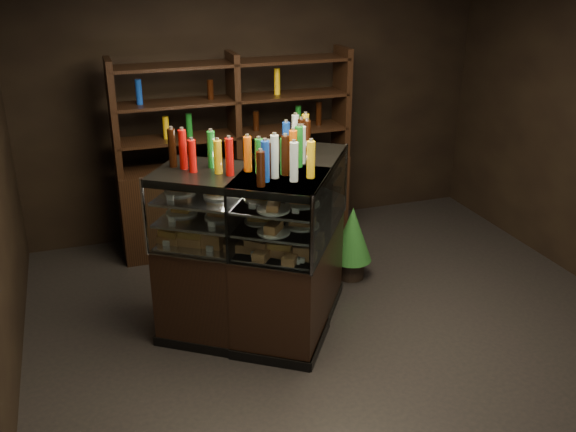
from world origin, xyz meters
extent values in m
plane|color=black|center=(0.00, 0.00, 0.00)|extent=(5.00, 5.00, 0.00)
cube|color=black|center=(0.00, 2.50, 1.50)|extent=(5.00, 0.02, 3.00)
cube|color=black|center=(-0.37, 0.38, 0.41)|extent=(1.22, 1.39, 0.82)
cube|color=black|center=(-0.37, 0.38, 0.04)|extent=(1.26, 1.43, 0.08)
cube|color=black|center=(-0.37, 0.38, 1.37)|extent=(1.22, 1.39, 0.06)
cube|color=silver|center=(-0.37, 0.38, 0.83)|extent=(1.15, 1.32, 0.02)
cube|color=silver|center=(-0.37, 0.38, 1.02)|extent=(1.15, 1.32, 0.02)
cube|color=silver|center=(-0.37, 0.38, 1.20)|extent=(1.15, 1.32, 0.02)
cube|color=white|center=(-0.10, 0.20, 1.11)|extent=(0.71, 1.04, 0.58)
cylinder|color=silver|center=(0.24, 0.73, 1.11)|extent=(0.03, 0.03, 0.60)
cylinder|color=silver|center=(-0.46, -0.31, 1.11)|extent=(0.03, 0.03, 0.60)
cube|color=black|center=(-0.80, 0.30, 0.41)|extent=(1.39, 1.23, 0.82)
cube|color=black|center=(-0.80, 0.30, 0.04)|extent=(1.43, 1.26, 0.08)
cube|color=black|center=(-0.80, 0.30, 1.37)|extent=(1.39, 1.23, 0.06)
cube|color=silver|center=(-0.80, 0.30, 0.83)|extent=(1.32, 1.16, 0.02)
cube|color=silver|center=(-0.80, 0.30, 1.02)|extent=(1.32, 1.16, 0.02)
cube|color=silver|center=(-0.80, 0.30, 1.20)|extent=(1.32, 1.16, 0.02)
cube|color=white|center=(-0.98, 0.03, 1.11)|extent=(1.04, 0.72, 0.58)
cylinder|color=silver|center=(-0.46, -0.31, 1.11)|extent=(0.03, 0.03, 0.60)
cylinder|color=silver|center=(-1.49, 0.39, 1.11)|extent=(0.03, 0.03, 0.60)
cube|color=gold|center=(-0.64, -0.07, 0.87)|extent=(0.18, 0.20, 0.06)
cube|color=gold|center=(-0.54, 0.07, 0.87)|extent=(0.18, 0.20, 0.06)
cube|color=gold|center=(-0.44, 0.22, 0.87)|extent=(0.18, 0.20, 0.06)
cube|color=gold|center=(-0.34, 0.36, 0.87)|extent=(0.18, 0.20, 0.06)
cube|color=gold|center=(-0.24, 0.51, 0.87)|extent=(0.18, 0.20, 0.06)
cube|color=gold|center=(-0.15, 0.65, 0.87)|extent=(0.18, 0.20, 0.06)
cube|color=gold|center=(-0.05, 0.80, 0.87)|extent=(0.18, 0.20, 0.06)
cylinder|color=white|center=(-0.64, -0.01, 1.04)|extent=(0.24, 0.24, 0.02)
cube|color=gold|center=(-0.64, -0.01, 1.08)|extent=(0.16, 0.19, 0.05)
cylinder|color=white|center=(-0.46, 0.25, 1.04)|extent=(0.24, 0.24, 0.02)
cube|color=gold|center=(-0.46, 0.25, 1.08)|extent=(0.16, 0.19, 0.05)
cylinder|color=white|center=(-0.28, 0.51, 1.04)|extent=(0.24, 0.24, 0.02)
cube|color=gold|center=(-0.28, 0.51, 1.08)|extent=(0.16, 0.19, 0.05)
cylinder|color=white|center=(-0.10, 0.78, 1.04)|extent=(0.24, 0.24, 0.02)
cube|color=gold|center=(-0.10, 0.78, 1.08)|extent=(0.16, 0.19, 0.05)
cylinder|color=white|center=(-0.64, -0.01, 1.21)|extent=(0.24, 0.24, 0.02)
cube|color=gold|center=(-0.64, -0.01, 1.25)|extent=(0.16, 0.19, 0.05)
cylinder|color=white|center=(-0.46, 0.25, 1.21)|extent=(0.24, 0.24, 0.02)
cube|color=gold|center=(-0.46, 0.25, 1.25)|extent=(0.16, 0.19, 0.05)
cylinder|color=white|center=(-0.28, 0.51, 1.21)|extent=(0.24, 0.24, 0.02)
cube|color=gold|center=(-0.28, 0.51, 1.25)|extent=(0.16, 0.19, 0.05)
cylinder|color=white|center=(-0.10, 0.78, 1.21)|extent=(0.24, 0.24, 0.02)
cube|color=gold|center=(-0.10, 0.78, 1.25)|extent=(0.16, 0.19, 0.05)
cube|color=gold|center=(-1.25, 0.57, 0.87)|extent=(0.20, 0.18, 0.06)
cube|color=gold|center=(-1.11, 0.47, 0.87)|extent=(0.20, 0.18, 0.06)
cube|color=gold|center=(-0.96, 0.37, 0.87)|extent=(0.20, 0.18, 0.06)
cube|color=gold|center=(-0.82, 0.27, 0.87)|extent=(0.20, 0.18, 0.06)
cube|color=gold|center=(-0.67, 0.17, 0.87)|extent=(0.20, 0.18, 0.06)
cube|color=gold|center=(-0.53, 0.07, 0.87)|extent=(0.20, 0.18, 0.06)
cube|color=gold|center=(-0.38, -0.02, 0.87)|extent=(0.20, 0.18, 0.06)
cylinder|color=white|center=(-1.19, 0.57, 1.04)|extent=(0.24, 0.24, 0.02)
cube|color=gold|center=(-1.19, 0.57, 1.08)|extent=(0.19, 0.17, 0.05)
cylinder|color=white|center=(-0.93, 0.39, 1.04)|extent=(0.24, 0.24, 0.02)
cube|color=gold|center=(-0.93, 0.39, 1.08)|extent=(0.19, 0.17, 0.05)
cylinder|color=white|center=(-0.67, 0.21, 1.04)|extent=(0.24, 0.24, 0.02)
cube|color=gold|center=(-0.67, 0.21, 1.08)|extent=(0.19, 0.17, 0.05)
cylinder|color=white|center=(-0.41, 0.03, 1.04)|extent=(0.24, 0.24, 0.02)
cube|color=gold|center=(-0.41, 0.03, 1.08)|extent=(0.19, 0.17, 0.05)
cylinder|color=white|center=(-1.19, 0.57, 1.21)|extent=(0.24, 0.24, 0.02)
cube|color=gold|center=(-1.19, 0.57, 1.25)|extent=(0.19, 0.17, 0.05)
cylinder|color=white|center=(-0.93, 0.39, 1.21)|extent=(0.24, 0.24, 0.02)
cube|color=gold|center=(-0.93, 0.39, 1.25)|extent=(0.19, 0.17, 0.05)
cylinder|color=white|center=(-0.67, 0.21, 1.21)|extent=(0.24, 0.24, 0.02)
cube|color=gold|center=(-0.67, 0.21, 1.25)|extent=(0.19, 0.17, 0.05)
cylinder|color=white|center=(-0.41, 0.03, 1.21)|extent=(0.24, 0.24, 0.02)
cube|color=gold|center=(-0.41, 0.03, 1.25)|extent=(0.19, 0.17, 0.05)
cylinder|color=#147223|center=(-0.66, -0.06, 1.54)|extent=(0.06, 0.06, 0.28)
cylinder|color=silver|center=(-0.66, -0.06, 1.69)|extent=(0.03, 0.03, 0.02)
cylinder|color=#0F38B2|center=(-0.61, 0.02, 1.54)|extent=(0.06, 0.06, 0.28)
cylinder|color=silver|center=(-0.61, 0.02, 1.69)|extent=(0.03, 0.03, 0.02)
cylinder|color=#D8590A|center=(-0.56, 0.10, 1.54)|extent=(0.06, 0.06, 0.28)
cylinder|color=silver|center=(-0.56, 0.10, 1.69)|extent=(0.03, 0.03, 0.02)
cylinder|color=#B20C0A|center=(-0.50, 0.18, 1.54)|extent=(0.06, 0.06, 0.28)
cylinder|color=silver|center=(-0.50, 0.18, 1.69)|extent=(0.03, 0.03, 0.02)
cylinder|color=black|center=(-0.45, 0.26, 1.54)|extent=(0.06, 0.06, 0.28)
cylinder|color=silver|center=(-0.45, 0.26, 1.69)|extent=(0.03, 0.03, 0.02)
cylinder|color=yellow|center=(-0.40, 0.34, 1.54)|extent=(0.06, 0.06, 0.28)
cylinder|color=silver|center=(-0.40, 0.34, 1.69)|extent=(0.03, 0.03, 0.02)
cylinder|color=silver|center=(-0.34, 0.42, 1.54)|extent=(0.06, 0.06, 0.28)
cylinder|color=silver|center=(-0.34, 0.42, 1.69)|extent=(0.03, 0.03, 0.02)
cylinder|color=#147223|center=(-0.29, 0.50, 1.54)|extent=(0.06, 0.06, 0.28)
cylinder|color=silver|center=(-0.29, 0.50, 1.69)|extent=(0.03, 0.03, 0.02)
cylinder|color=#0F38B2|center=(-0.23, 0.58, 1.54)|extent=(0.06, 0.06, 0.28)
cylinder|color=silver|center=(-0.23, 0.58, 1.69)|extent=(0.03, 0.03, 0.02)
cylinder|color=#D8590A|center=(-0.18, 0.66, 1.54)|extent=(0.06, 0.06, 0.28)
cylinder|color=silver|center=(-0.18, 0.66, 1.69)|extent=(0.03, 0.03, 0.02)
cylinder|color=#B20C0A|center=(-0.13, 0.74, 1.54)|extent=(0.06, 0.06, 0.28)
cylinder|color=silver|center=(-0.13, 0.74, 1.69)|extent=(0.03, 0.03, 0.02)
cylinder|color=black|center=(-0.07, 0.82, 1.54)|extent=(0.06, 0.06, 0.28)
cylinder|color=silver|center=(-0.07, 0.82, 1.69)|extent=(0.03, 0.03, 0.02)
cylinder|color=#147223|center=(-1.23, 0.60, 1.54)|extent=(0.06, 0.06, 0.28)
cylinder|color=silver|center=(-1.23, 0.60, 1.69)|extent=(0.03, 0.03, 0.02)
cylinder|color=#0F38B2|center=(-1.16, 0.54, 1.54)|extent=(0.06, 0.06, 0.28)
cylinder|color=silver|center=(-1.16, 0.54, 1.69)|extent=(0.03, 0.03, 0.02)
cylinder|color=#D8590A|center=(-1.08, 0.49, 1.54)|extent=(0.06, 0.06, 0.28)
cylinder|color=silver|center=(-1.08, 0.49, 1.69)|extent=(0.03, 0.03, 0.02)
cylinder|color=#B20C0A|center=(-1.00, 0.43, 1.54)|extent=(0.06, 0.06, 0.28)
cylinder|color=silver|center=(-1.00, 0.43, 1.69)|extent=(0.03, 0.03, 0.02)
cylinder|color=black|center=(-0.92, 0.38, 1.54)|extent=(0.06, 0.06, 0.28)
cylinder|color=silver|center=(-0.92, 0.38, 1.69)|extent=(0.03, 0.03, 0.02)
cylinder|color=yellow|center=(-0.84, 0.33, 1.54)|extent=(0.06, 0.06, 0.28)
cylinder|color=silver|center=(-0.84, 0.33, 1.69)|extent=(0.03, 0.03, 0.02)
cylinder|color=silver|center=(-0.76, 0.27, 1.54)|extent=(0.06, 0.06, 0.28)
cylinder|color=silver|center=(-0.76, 0.27, 1.69)|extent=(0.03, 0.03, 0.02)
cylinder|color=#147223|center=(-0.68, 0.22, 1.54)|extent=(0.06, 0.06, 0.28)
cylinder|color=silver|center=(-0.68, 0.22, 1.69)|extent=(0.03, 0.03, 0.02)
cylinder|color=#0F38B2|center=(-0.60, 0.16, 1.54)|extent=(0.06, 0.06, 0.28)
cylinder|color=silver|center=(-0.60, 0.16, 1.69)|extent=(0.03, 0.03, 0.02)
cylinder|color=#D8590A|center=(-0.52, 0.11, 1.54)|extent=(0.06, 0.06, 0.28)
cylinder|color=silver|center=(-0.52, 0.11, 1.69)|extent=(0.03, 0.03, 0.02)
cylinder|color=#B20C0A|center=(-0.44, 0.06, 1.54)|extent=(0.06, 0.06, 0.28)
cylinder|color=silver|center=(-0.44, 0.06, 1.69)|extent=(0.03, 0.03, 0.02)
cylinder|color=black|center=(-0.37, 0.00, 1.54)|extent=(0.06, 0.06, 0.28)
cylinder|color=silver|center=(-0.37, 0.00, 1.69)|extent=(0.03, 0.03, 0.02)
cylinder|color=black|center=(0.44, 0.95, 0.09)|extent=(0.25, 0.25, 0.19)
cone|color=#185626|center=(0.44, 0.95, 0.45)|extent=(0.38, 0.38, 0.53)
cone|color=#185626|center=(0.44, 0.95, 0.63)|extent=(0.30, 0.30, 0.37)
cube|color=black|center=(-0.39, 2.05, 0.45)|extent=(2.37, 0.42, 0.90)
cube|color=black|center=(-1.54, 2.05, 1.45)|extent=(0.06, 0.38, 1.10)
cube|color=black|center=(-0.39, 2.05, 1.45)|extent=(0.06, 0.38, 1.10)
cube|color=black|center=(0.77, 2.05, 1.45)|extent=(0.06, 0.38, 1.10)
cube|color=black|center=(-0.39, 2.05, 1.20)|extent=(2.32, 0.38, 0.03)
cube|color=black|center=(-0.39, 2.05, 1.55)|extent=(2.32, 0.38, 0.03)
cube|color=black|center=(-0.39, 2.05, 1.90)|extent=(2.32, 0.38, 0.03)
cylinder|color=#147223|center=(-1.29, 2.05, 1.32)|extent=(0.06, 0.06, 0.22)
cylinder|color=#0F38B2|center=(-1.06, 2.05, 1.32)|extent=(0.06, 0.06, 0.22)
cylinder|color=#D8590A|center=(-0.84, 2.05, 1.32)|extent=(0.06, 0.06, 0.22)
cylinder|color=#B20C0A|center=(-0.61, 2.05, 1.32)|extent=(0.06, 0.06, 0.22)
cylinder|color=black|center=(-0.39, 2.05, 1.32)|extent=(0.06, 0.06, 0.22)
cylinder|color=yellow|center=(-0.16, 2.05, 1.32)|extent=(0.06, 0.06, 0.22)
cylinder|color=silver|center=(0.06, 2.05, 1.32)|extent=(0.06, 0.06, 0.22)
cylinder|color=#147223|center=(0.29, 2.05, 1.32)|extent=(0.06, 0.06, 0.22)
cylinder|color=#0F38B2|center=(0.51, 2.05, 1.32)|extent=(0.06, 0.06, 0.22)
camera|label=1|loc=(-1.89, -4.01, 2.92)|focal=40.00mm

